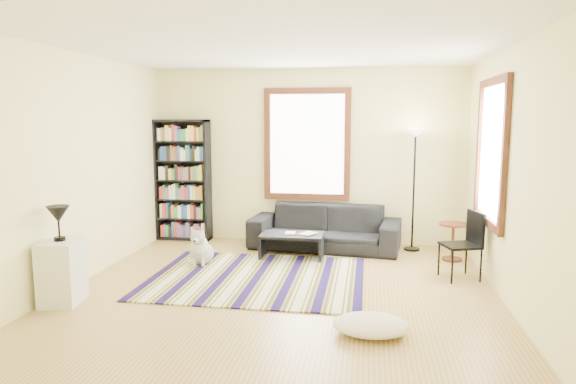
# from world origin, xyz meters

# --- Properties ---
(floor) EXTENTS (5.00, 5.00, 0.10)m
(floor) POSITION_xyz_m (0.00, 0.00, -0.05)
(floor) COLOR tan
(floor) RESTS_ON ground
(ceiling) EXTENTS (5.00, 5.00, 0.10)m
(ceiling) POSITION_xyz_m (0.00, 0.00, 2.85)
(ceiling) COLOR white
(ceiling) RESTS_ON floor
(wall_back) EXTENTS (5.00, 0.10, 2.80)m
(wall_back) POSITION_xyz_m (0.00, 2.55, 1.40)
(wall_back) COLOR beige
(wall_back) RESTS_ON floor
(wall_front) EXTENTS (5.00, 0.10, 2.80)m
(wall_front) POSITION_xyz_m (0.00, -2.55, 1.40)
(wall_front) COLOR beige
(wall_front) RESTS_ON floor
(wall_left) EXTENTS (0.10, 5.00, 2.80)m
(wall_left) POSITION_xyz_m (-2.55, 0.00, 1.40)
(wall_left) COLOR beige
(wall_left) RESTS_ON floor
(wall_right) EXTENTS (0.10, 5.00, 2.80)m
(wall_right) POSITION_xyz_m (2.55, 0.00, 1.40)
(wall_right) COLOR beige
(wall_right) RESTS_ON floor
(window_back) EXTENTS (1.20, 0.06, 1.60)m
(window_back) POSITION_xyz_m (0.00, 2.47, 1.60)
(window_back) COLOR white
(window_back) RESTS_ON wall_back
(window_right) EXTENTS (0.06, 1.20, 1.60)m
(window_right) POSITION_xyz_m (2.47, 0.80, 1.60)
(window_right) COLOR white
(window_right) RESTS_ON wall_right
(rug) EXTENTS (2.72, 2.18, 0.02)m
(rug) POSITION_xyz_m (-0.38, 0.39, 0.01)
(rug) COLOR #130C3E
(rug) RESTS_ON floor
(sofa) EXTENTS (2.38, 1.15, 0.67)m
(sofa) POSITION_xyz_m (0.33, 2.05, 0.34)
(sofa) COLOR black
(sofa) RESTS_ON floor
(bookshelf) EXTENTS (0.90, 0.30, 2.00)m
(bookshelf) POSITION_xyz_m (-2.06, 2.32, 1.00)
(bookshelf) COLOR black
(bookshelf) RESTS_ON floor
(coffee_table) EXTENTS (1.03, 0.83, 0.36)m
(coffee_table) POSITION_xyz_m (-0.08, 1.41, 0.18)
(coffee_table) COLOR black
(coffee_table) RESTS_ON floor
(book_a) EXTENTS (0.20, 0.16, 0.02)m
(book_a) POSITION_xyz_m (-0.18, 1.41, 0.37)
(book_a) COLOR beige
(book_a) RESTS_ON coffee_table
(book_b) EXTENTS (0.29, 0.31, 0.02)m
(book_b) POSITION_xyz_m (0.07, 1.46, 0.37)
(book_b) COLOR beige
(book_b) RESTS_ON coffee_table
(floor_cushion) EXTENTS (0.86, 0.76, 0.18)m
(floor_cushion) POSITION_xyz_m (1.04, -1.12, 0.09)
(floor_cushion) COLOR white
(floor_cushion) RESTS_ON floor
(floor_lamp) EXTENTS (0.34, 0.34, 1.86)m
(floor_lamp) POSITION_xyz_m (1.68, 2.15, 0.93)
(floor_lamp) COLOR black
(floor_lamp) RESTS_ON floor
(side_table) EXTENTS (0.45, 0.45, 0.54)m
(side_table) POSITION_xyz_m (2.20, 1.65, 0.27)
(side_table) COLOR #4A2812
(side_table) RESTS_ON floor
(folding_chair) EXTENTS (0.53, 0.51, 0.86)m
(folding_chair) POSITION_xyz_m (2.15, 0.77, 0.43)
(folding_chair) COLOR black
(folding_chair) RESTS_ON floor
(white_cabinet) EXTENTS (0.47, 0.56, 0.70)m
(white_cabinet) POSITION_xyz_m (-2.30, -0.80, 0.35)
(white_cabinet) COLOR silver
(white_cabinet) RESTS_ON floor
(table_lamp) EXTENTS (0.27, 0.27, 0.38)m
(table_lamp) POSITION_xyz_m (-2.30, -0.80, 0.89)
(table_lamp) COLOR black
(table_lamp) RESTS_ON white_cabinet
(dog) EXTENTS (0.38, 0.52, 0.51)m
(dog) POSITION_xyz_m (-1.28, 0.90, 0.25)
(dog) COLOR silver
(dog) RESTS_ON floor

